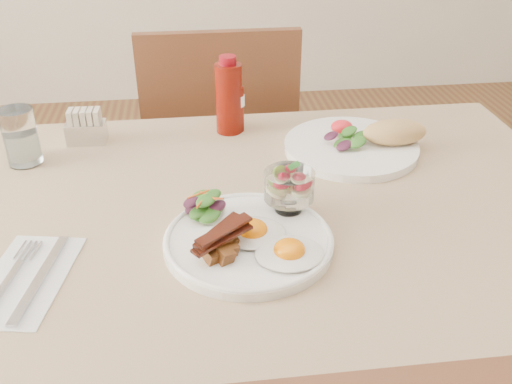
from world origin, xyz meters
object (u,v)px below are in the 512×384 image
Objects in this scene: fruit_cup at (289,186)px; second_plate at (361,142)px; chair_far at (220,156)px; sugar_caddy at (86,128)px; main_plate at (248,241)px; ketchup_bottle at (229,97)px; table at (242,251)px; water_glass at (21,140)px; hot_sauce_bottle at (237,106)px.

fruit_cup reaches higher than second_plate.
chair_far is 0.53m from sugar_caddy.
main_plate is 3.14× the size of fruit_cup.
table is at bearing -91.27° from ketchup_bottle.
table is 0.18m from fruit_cup.
ketchup_bottle is (-0.07, 0.38, 0.02)m from fruit_cup.
sugar_caddy is 0.14m from water_glass.
hot_sauce_bottle is 1.42× the size of sugar_caddy.
chair_far is 2.96× the size of second_plate.
table is 15.22× the size of sugar_caddy.
chair_far is 3.32× the size of main_plate.
hot_sauce_bottle is 0.47m from water_glass.
table is 4.23× the size of second_plate.
water_glass reaches higher than sugar_caddy.
hot_sauce_bottle is 0.34m from sugar_caddy.
hot_sauce_bottle reaches higher than sugar_caddy.
table is 11.17× the size of water_glass.
main_plate is at bearing -89.50° from table.
fruit_cup is 0.28× the size of second_plate.
main_plate is 2.26× the size of hot_sauce_bottle.
water_glass is at bearing -167.16° from hot_sauce_bottle.
hot_sauce_bottle reaches higher than fruit_cup.
ketchup_bottle is (0.01, 0.45, 0.08)m from main_plate.
table is 7.45× the size of ketchup_bottle.
ketchup_bottle is (0.01, 0.35, 0.17)m from table.
second_plate is at bearing -26.13° from ketchup_bottle.
second_plate is (0.28, -0.45, 0.25)m from chair_far.
chair_far is 0.66m from water_glass.
sugar_caddy is at bearing -176.48° from hot_sauce_bottle.
fruit_cup is at bearing -81.82° from hot_sauce_bottle.
hot_sauce_bottle is (-0.26, 0.14, 0.04)m from second_plate.
sugar_caddy is at bearing -176.48° from ketchup_bottle.
fruit_cup reaches higher than table.
sugar_caddy reaches higher than second_plate.
table is at bearing -143.16° from second_plate.
chair_far is at bearing 91.39° from ketchup_bottle.
second_plate is at bearing -57.94° from chair_far.
sugar_caddy is (-0.31, 0.43, 0.03)m from main_plate.
sugar_caddy is (-0.32, -0.02, -0.05)m from ketchup_bottle.
main_plate is 0.46m from hot_sauce_bottle.
sugar_caddy is 0.73× the size of water_glass.
chair_far reaches higher than water_glass.
main_plate is 0.12m from fruit_cup.
sugar_caddy is (-0.39, 0.36, -0.03)m from fruit_cup.
fruit_cup is 0.50× the size of ketchup_bottle.
water_glass reaches higher than main_plate.
second_plate is 2.54× the size of hot_sauce_bottle.
hot_sauce_bottle is at bearing -85.26° from chair_far.
ketchup_bottle reaches higher than hot_sauce_bottle.
ketchup_bottle is (-0.28, 0.13, 0.06)m from second_plate.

